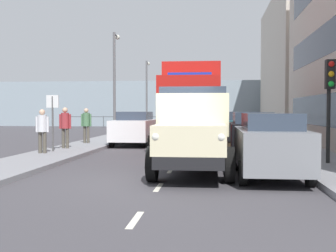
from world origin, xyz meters
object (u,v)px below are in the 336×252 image
at_px(car_teal_kerbside_2, 243,128).
at_px(car_white_oppositeside_0, 135,128).
at_px(car_grey_kerbside_near, 270,144).
at_px(pedestrian_couple_b, 86,123).
at_px(lamp_post_far, 147,88).
at_px(street_sign, 53,113).
at_px(pedestrian_in_dark_coat, 42,127).
at_px(pedestrian_by_lamp, 65,124).
at_px(lamp_post_promenade, 115,75).
at_px(car_black_kerbside_1, 252,133).
at_px(truck_vintage_cream, 193,132).
at_px(lorry_cargo_red, 193,104).
at_px(traffic_light_near, 330,88).

bearing_deg(car_teal_kerbside_2, car_white_oppositeside_0, 6.13).
bearing_deg(car_teal_kerbside_2, car_grey_kerbside_near, 90.00).
bearing_deg(car_teal_kerbside_2, pedestrian_couple_b, 9.22).
height_order(lamp_post_far, street_sign, lamp_post_far).
distance_m(pedestrian_in_dark_coat, street_sign, 0.93).
height_order(pedestrian_by_lamp, lamp_post_promenade, lamp_post_promenade).
bearing_deg(car_white_oppositeside_0, car_black_kerbside_1, 139.99).
height_order(truck_vintage_cream, pedestrian_in_dark_coat, truck_vintage_cream).
bearing_deg(pedestrian_couple_b, car_black_kerbside_1, 153.33).
bearing_deg(street_sign, car_black_kerbside_1, -177.02).
distance_m(truck_vintage_cream, car_teal_kerbside_2, 10.37).
bearing_deg(street_sign, car_teal_kerbside_2, -144.54).
xyz_separation_m(car_black_kerbside_1, car_teal_kerbside_2, (0.00, -5.20, 0.00)).
bearing_deg(car_black_kerbside_1, lorry_cargo_red, -51.77).
bearing_deg(car_grey_kerbside_near, pedestrian_in_dark_coat, -27.69).
bearing_deg(pedestrian_couple_b, car_grey_kerbside_near, 130.14).
bearing_deg(pedestrian_by_lamp, street_sign, 89.43).
xyz_separation_m(car_black_kerbside_1, traffic_light_near, (-2.07, 3.23, 1.58)).
relative_size(traffic_light_near, lamp_post_promenade, 0.49).
relative_size(car_grey_kerbside_near, car_teal_kerbside_2, 1.05).
relative_size(pedestrian_couple_b, lamp_post_promenade, 0.27).
bearing_deg(car_black_kerbside_1, traffic_light_near, 122.72).
xyz_separation_m(car_white_oppositeside_0, lamp_post_promenade, (2.17, -4.90, 3.13)).
height_order(pedestrian_by_lamp, pedestrian_couple_b, pedestrian_by_lamp).
height_order(truck_vintage_cream, car_teal_kerbside_2, truck_vintage_cream).
height_order(pedestrian_by_lamp, street_sign, street_sign).
xyz_separation_m(truck_vintage_cream, lamp_post_far, (5.49, -26.46, 2.63)).
bearing_deg(pedestrian_in_dark_coat, lamp_post_promenade, -91.82).
height_order(car_white_oppositeside_0, pedestrian_by_lamp, pedestrian_by_lamp).
distance_m(car_teal_kerbside_2, street_sign, 9.71).
bearing_deg(lamp_post_far, street_sign, 89.08).
distance_m(car_teal_kerbside_2, lamp_post_far, 18.19).
relative_size(car_grey_kerbside_near, lamp_post_far, 0.69).
bearing_deg(car_black_kerbside_1, car_grey_kerbside_near, 90.00).
bearing_deg(lamp_post_promenade, lorry_cargo_red, 129.17).
relative_size(car_white_oppositeside_0, traffic_light_near, 1.34).
distance_m(lorry_cargo_red, lamp_post_far, 19.18).
relative_size(car_white_oppositeside_0, pedestrian_by_lamp, 2.42).
bearing_deg(pedestrian_couple_b, traffic_light_near, 144.13).
distance_m(car_black_kerbside_1, street_sign, 7.93).
height_order(truck_vintage_cream, traffic_light_near, traffic_light_near).
relative_size(car_white_oppositeside_0, pedestrian_in_dark_coat, 2.54).
bearing_deg(lamp_post_promenade, car_grey_kerbside_near, 117.28).
height_order(lorry_cargo_red, car_teal_kerbside_2, lorry_cargo_red).
bearing_deg(lorry_cargo_red, truck_vintage_cream, 92.83).
relative_size(car_black_kerbside_1, lamp_post_promenade, 0.59).
relative_size(lamp_post_promenade, street_sign, 2.89).
bearing_deg(pedestrian_by_lamp, car_teal_kerbside_2, -151.80).
bearing_deg(truck_vintage_cream, car_grey_kerbside_near, 169.02).
distance_m(traffic_light_near, street_sign, 10.38).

